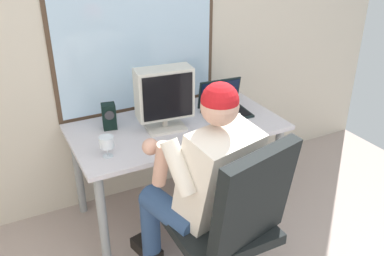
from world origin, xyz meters
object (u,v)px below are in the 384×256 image
Objects in this scene: office_chair at (235,217)px; wine_glass at (107,143)px; laptop at (223,104)px; crt_monitor at (164,95)px; person_seated at (202,181)px; desk at (177,137)px; desk_speaker at (109,116)px.

office_chair is 0.86m from wine_glass.
crt_monitor is at bearing -173.88° from laptop.
person_seated is at bearing -95.70° from crt_monitor.
wine_glass is (-0.55, -0.19, 0.18)m from desk.
office_chair is at bearing -117.59° from laptop.
person_seated reaches higher than office_chair.
crt_monitor reaches higher than desk_speaker.
crt_monitor is at bearing -177.16° from desk.
crt_monitor is 3.24× the size of wine_glass.
wine_glass is at bearing 131.23° from person_seated.
crt_monitor is (-0.09, -0.00, 0.33)m from desk.
desk_speaker is (-0.82, 0.12, 0.03)m from laptop.
laptop is (0.49, 0.05, -0.18)m from crt_monitor.
person_seated is 0.69m from crt_monitor.
office_chair is at bearing -90.48° from crt_monitor.
person_seated is (-0.06, 0.26, 0.09)m from office_chair.
desk is at bearing -173.15° from laptop.
desk is 1.37× the size of office_chair.
office_chair is 0.28m from person_seated.
laptop is 1.97× the size of desk_speaker.
desk is 8.18× the size of desk_speaker.
office_chair is (-0.10, -0.90, -0.03)m from desk.
laptop reaches higher than desk_speaker.
desk is 4.14× the size of laptop.
desk is at bearing 76.59° from person_seated.
person_seated is 3.06× the size of crt_monitor.
desk_speaker reaches higher than desk.
desk is 11.02× the size of wine_glass.
person_seated reaches higher than desk.
desk_speaker is at bearing 152.58° from crt_monitor.
laptop reaches higher than wine_glass.
wine_glass is at bearing -157.78° from crt_monitor.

